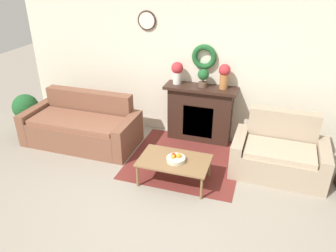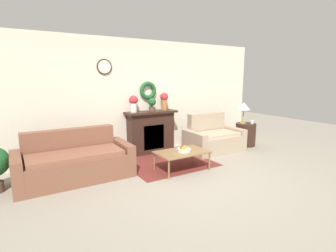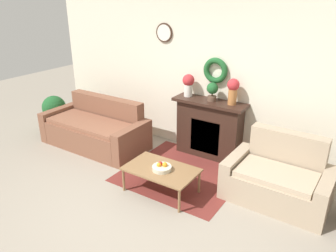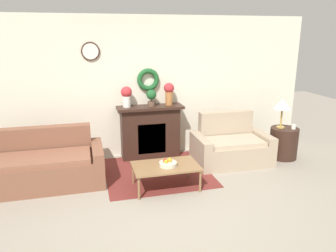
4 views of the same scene
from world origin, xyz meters
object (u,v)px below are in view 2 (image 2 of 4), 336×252
at_px(couch_left, 74,162).
at_px(loveseat_right, 213,139).
at_px(potted_plant_on_mantel, 152,103).
at_px(fireplace, 151,132).
at_px(mug, 252,122).
at_px(fruit_bowl, 184,150).
at_px(table_lamp, 244,107).
at_px(side_table_by_loveseat, 245,134).
at_px(vase_on_mantel_left, 134,103).
at_px(vase_on_mantel_right, 164,100).
at_px(coffee_table, 182,153).

distance_m(couch_left, loveseat_right, 3.39).
xyz_separation_m(loveseat_right, potted_plant_on_mantel, (-1.38, 0.65, 0.90)).
bearing_deg(fireplace, mug, -17.29).
bearing_deg(fruit_bowl, table_lamp, 17.44).
height_order(couch_left, potted_plant_on_mantel, potted_plant_on_mantel).
relative_size(couch_left, fruit_bowl, 7.27).
bearing_deg(couch_left, table_lamp, 1.17).
relative_size(table_lamp, potted_plant_on_mantel, 1.79).
bearing_deg(side_table_by_loveseat, couch_left, -179.35).
bearing_deg(couch_left, fireplace, 21.24).
relative_size(fireplace, fruit_bowl, 4.58).
distance_m(vase_on_mantel_left, potted_plant_on_mantel, 0.47).
distance_m(vase_on_mantel_right, potted_plant_on_mantel, 0.36).
relative_size(side_table_by_loveseat, vase_on_mantel_left, 1.55).
height_order(fireplace, coffee_table, fireplace).
distance_m(fruit_bowl, potted_plant_on_mantel, 1.63).
bearing_deg(fireplace, table_lamp, -15.38).
bearing_deg(potted_plant_on_mantel, vase_on_mantel_left, 177.56).
xyz_separation_m(fruit_bowl, vase_on_mantel_right, (0.40, 1.45, 0.85)).
relative_size(loveseat_right, vase_on_mantel_left, 3.63).
xyz_separation_m(coffee_table, side_table_by_loveseat, (2.55, 0.70, -0.05)).
distance_m(table_lamp, vase_on_mantel_right, 2.18).
distance_m(fireplace, mug, 2.75).
xyz_separation_m(fireplace, table_lamp, (2.44, -0.67, 0.54)).
bearing_deg(fruit_bowl, vase_on_mantel_right, 74.56).
height_order(coffee_table, potted_plant_on_mantel, potted_plant_on_mantel).
distance_m(fireplace, table_lamp, 2.59).
xyz_separation_m(loveseat_right, coffee_table, (-1.46, -0.75, 0.04)).
distance_m(fireplace, potted_plant_on_mantel, 0.69).
bearing_deg(coffee_table, side_table_by_loveseat, 15.25).
bearing_deg(loveseat_right, vase_on_mantel_left, 161.29).
relative_size(table_lamp, vase_on_mantel_left, 1.45).
height_order(fruit_bowl, table_lamp, table_lamp).
distance_m(fireplace, fruit_bowl, 1.45).
bearing_deg(vase_on_mantel_right, potted_plant_on_mantel, -176.73).
bearing_deg(vase_on_mantel_left, couch_left, -153.06).
bearing_deg(potted_plant_on_mantel, vase_on_mantel_right, 3.27).
bearing_deg(vase_on_mantel_left, fireplace, -0.73).
distance_m(fireplace, coffee_table, 1.43).
relative_size(table_lamp, vase_on_mantel_right, 1.33).
distance_m(couch_left, mug, 4.61).
bearing_deg(loveseat_right, vase_on_mantel_right, 148.16).
relative_size(fireplace, side_table_by_loveseat, 2.10).
bearing_deg(side_table_by_loveseat, mug, -37.87).
bearing_deg(table_lamp, loveseat_right, 179.73).
xyz_separation_m(couch_left, vase_on_mantel_left, (1.54, 0.78, 0.94)).
height_order(loveseat_right, fruit_bowl, loveseat_right).
bearing_deg(potted_plant_on_mantel, mug, -17.19).
relative_size(side_table_by_loveseat, mug, 6.81).
relative_size(coffee_table, potted_plant_on_mantel, 3.26).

